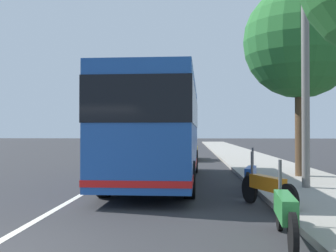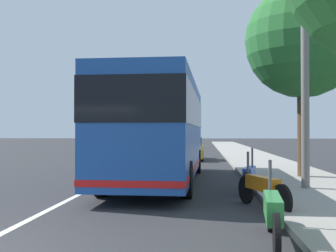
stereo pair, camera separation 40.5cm
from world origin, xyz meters
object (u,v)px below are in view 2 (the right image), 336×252
(coach_bus, at_px, (160,126))
(motorcycle_by_tree, at_px, (250,176))
(motorcycle_angled, at_px, (262,188))
(motorcycle_far_end, at_px, (273,213))
(car_oncoming, at_px, (189,149))
(roadside_tree_mid_block, at_px, (303,41))
(utility_pole, at_px, (305,59))
(car_far_distant, at_px, (160,140))

(coach_bus, relative_size, motorcycle_by_tree, 4.57)
(coach_bus, height_order, motorcycle_angled, coach_bus)
(motorcycle_far_end, relative_size, car_oncoming, 0.55)
(car_oncoming, bearing_deg, motorcycle_by_tree, -171.88)
(motorcycle_angled, distance_m, roadside_tree_mid_block, 7.90)
(motorcycle_far_end, xyz_separation_m, utility_pole, (5.67, -1.88, 3.42))
(car_oncoming, relative_size, roadside_tree_mid_block, 0.60)
(car_far_distant, xyz_separation_m, roadside_tree_mid_block, (-35.68, -9.04, 4.41))
(motorcycle_angled, relative_size, roadside_tree_mid_block, 0.30)
(car_far_distant, bearing_deg, motorcycle_angled, 9.51)
(coach_bus, xyz_separation_m, motorcycle_angled, (-4.86, -2.86, -1.51))
(coach_bus, height_order, roadside_tree_mid_block, roadside_tree_mid_block)
(roadside_tree_mid_block, relative_size, utility_pole, 0.93)
(utility_pole, bearing_deg, motorcycle_by_tree, 92.24)
(motorcycle_by_tree, distance_m, car_far_distant, 39.56)
(motorcycle_by_tree, relative_size, car_far_distant, 0.50)
(car_oncoming, height_order, roadside_tree_mid_block, roadside_tree_mid_block)
(motorcycle_by_tree, distance_m, roadside_tree_mid_block, 6.15)
(car_oncoming, bearing_deg, coach_bus, 176.06)
(car_far_distant, bearing_deg, motorcycle_far_end, 8.59)
(motorcycle_by_tree, height_order, utility_pole, utility_pole)
(motorcycle_angled, distance_m, motorcycle_by_tree, 2.65)
(coach_bus, relative_size, motorcycle_far_end, 4.47)
(car_far_distant, distance_m, utility_pole, 39.93)
(car_oncoming, xyz_separation_m, car_far_distant, (24.93, 4.46, 0.02))
(motorcycle_by_tree, xyz_separation_m, roadside_tree_mid_block, (3.30, -2.32, 4.64))
(motorcycle_by_tree, xyz_separation_m, car_far_distant, (38.98, 6.72, 0.23))
(motorcycle_by_tree, bearing_deg, car_oncoming, 22.29)
(motorcycle_far_end, distance_m, car_far_distant, 45.05)
(motorcycle_far_end, xyz_separation_m, roadside_tree_mid_block, (8.90, -2.59, 4.64))
(motorcycle_by_tree, bearing_deg, car_far_distant, 22.92)
(motorcycle_far_end, xyz_separation_m, car_oncoming, (19.66, 2.00, 0.21))
(motorcycle_angled, bearing_deg, motorcycle_by_tree, -21.07)
(roadside_tree_mid_block, bearing_deg, car_far_distant, 14.22)
(motorcycle_by_tree, relative_size, car_oncoming, 0.54)
(motorcycle_angled, height_order, car_far_distant, car_far_distant)
(coach_bus, bearing_deg, motorcycle_far_end, -160.05)
(motorcycle_by_tree, relative_size, utility_pole, 0.30)
(car_oncoming, bearing_deg, car_far_distant, 9.11)
(motorcycle_far_end, bearing_deg, motorcycle_by_tree, 3.36)
(coach_bus, bearing_deg, car_oncoming, -1.40)
(motorcycle_angled, height_order, roadside_tree_mid_block, roadside_tree_mid_block)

